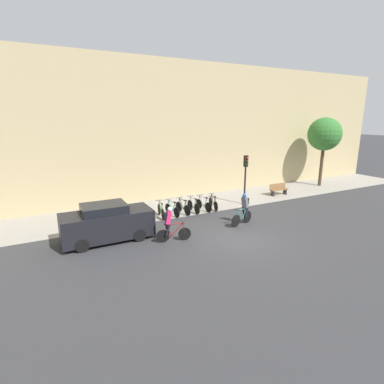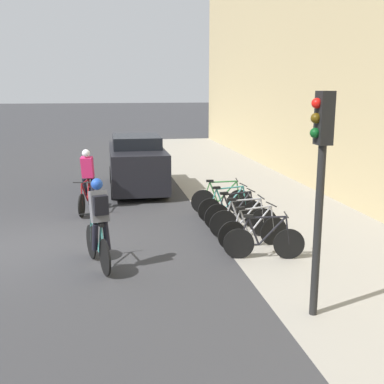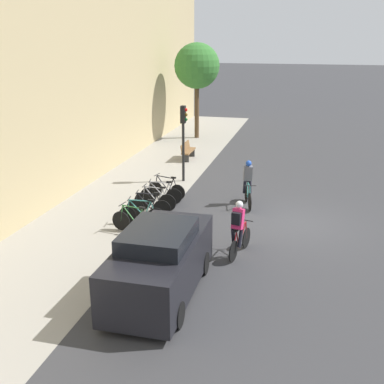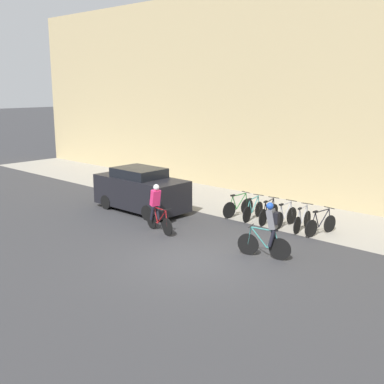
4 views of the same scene
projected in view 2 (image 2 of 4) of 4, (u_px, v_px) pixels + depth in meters
ground at (17, 249)px, 10.49m from camera, size 200.00×200.00×0.00m
kerb_strip at (308, 233)px, 11.66m from camera, size 44.00×4.50×0.01m
cyclist_pink at (87, 178)px, 13.58m from camera, size 1.70×0.57×1.76m
cyclist_grey at (99, 222)px, 9.14m from camera, size 1.69×0.61×1.79m
parked_bike_0 at (221, 199)px, 13.37m from camera, size 0.46×1.67×0.97m
parked_bike_1 at (228, 206)px, 12.66m from camera, size 0.46×1.65×0.95m
parked_bike_2 at (235, 213)px, 11.94m from camera, size 0.46×1.62×0.96m
parked_bike_3 at (244, 221)px, 11.23m from camera, size 0.46×1.64×0.97m
parked_bike_4 at (253, 230)px, 10.52m from camera, size 0.46×1.64×0.96m
parked_bike_5 at (264, 241)px, 9.81m from camera, size 0.49×1.64×0.95m
traffic_light_pole at (321, 164)px, 6.97m from camera, size 0.26×0.30×3.40m
parked_car at (137, 164)px, 16.39m from camera, size 4.30×1.84×1.85m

